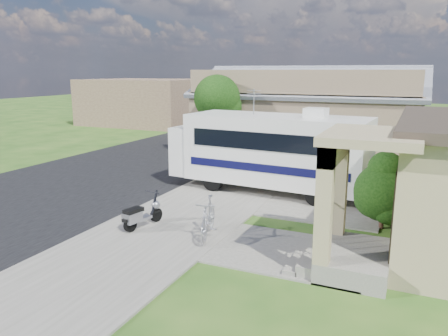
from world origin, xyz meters
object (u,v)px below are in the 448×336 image
at_px(garden_hose, 323,244).
at_px(bicycle, 208,220).
at_px(pickup_truck, 212,135).
at_px(shrub, 386,190).
at_px(van, 243,123).
at_px(scooter, 141,215).
at_px(motorhome, 269,149).

bearing_deg(garden_hose, bicycle, -167.59).
relative_size(bicycle, pickup_truck, 0.35).
bearing_deg(shrub, van, 123.51).
distance_m(shrub, van, 21.09).
bearing_deg(shrub, scooter, -155.06).
xyz_separation_m(bicycle, van, (-7.09, 20.57, 0.22)).
bearing_deg(garden_hose, motorhome, 123.36).
bearing_deg(scooter, garden_hose, 19.98).
relative_size(shrub, van, 0.44).
xyz_separation_m(pickup_truck, van, (-0.39, 6.37, 0.03)).
bearing_deg(shrub, pickup_truck, 135.11).
bearing_deg(scooter, pickup_truck, 118.32).
bearing_deg(bicycle, garden_hose, -2.79).
bearing_deg(pickup_truck, bicycle, 125.58).
height_order(shrub, bicycle, shrub).
relative_size(motorhome, garden_hose, 18.09).
bearing_deg(scooter, shrub, 35.89).
distance_m(motorhome, van, 16.64).
relative_size(scooter, bicycle, 0.82).
distance_m(scooter, van, 21.29).
bearing_deg(van, pickup_truck, -88.14).
height_order(pickup_truck, garden_hose, pickup_truck).
height_order(shrub, scooter, shrub).
distance_m(scooter, pickup_truck, 15.04).
distance_m(shrub, garden_hose, 2.90).
xyz_separation_m(shrub, scooter, (-6.76, -3.14, -0.77)).
bearing_deg(pickup_truck, garden_hose, 136.51).
relative_size(motorhome, van, 1.46).
relative_size(scooter, van, 0.29).
distance_m(motorhome, garden_hose, 6.02).
distance_m(scooter, garden_hose, 5.46).
relative_size(bicycle, van, 0.35).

